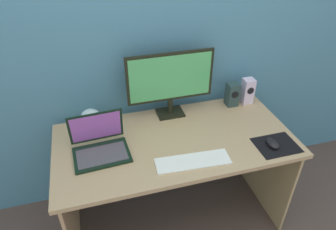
{
  "coord_description": "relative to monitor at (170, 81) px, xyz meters",
  "views": [
    {
      "loc": [
        -0.44,
        -1.39,
        1.92
      ],
      "look_at": [
        -0.05,
        -0.02,
        0.93
      ],
      "focal_mm": 32.61,
      "sensor_mm": 36.0,
      "label": 1
    }
  ],
  "objects": [
    {
      "name": "mouse",
      "position": [
        0.49,
        -0.5,
        -0.24
      ],
      "size": [
        0.06,
        0.1,
        0.04
      ],
      "primitive_type": "ellipsoid",
      "rotation": [
        0.0,
        0.0,
        -0.02
      ],
      "color": "black",
      "rests_on": "mousepad"
    },
    {
      "name": "desk",
      "position": [
        -0.05,
        -0.27,
        -0.4
      ],
      "size": [
        1.46,
        0.72,
        0.73
      ],
      "color": "tan",
      "rests_on": "ground_plane"
    },
    {
      "name": "laptop",
      "position": [
        -0.5,
        -0.27,
        -0.21
      ],
      "size": [
        0.33,
        0.27,
        0.23
      ],
      "color": "black",
      "rests_on": "desk"
    },
    {
      "name": "keyboard_external",
      "position": [
        -0.01,
        -0.5,
        -0.25
      ],
      "size": [
        0.43,
        0.15,
        0.01
      ],
      "primitive_type": "cube",
      "rotation": [
        0.0,
        0.0,
        -0.07
      ],
      "color": "white",
      "rests_on": "desk"
    },
    {
      "name": "mousepad",
      "position": [
        0.52,
        -0.5,
        -0.26
      ],
      "size": [
        0.25,
        0.2,
        0.0
      ],
      "primitive_type": "cube",
      "color": "black",
      "rests_on": "desk"
    },
    {
      "name": "wall_back",
      "position": [
        -0.05,
        0.15,
        0.27
      ],
      "size": [
        6.0,
        0.04,
        2.5
      ],
      "primitive_type": "cube",
      "color": "teal",
      "rests_on": "ground_plane"
    },
    {
      "name": "ground_plane",
      "position": [
        -0.05,
        -0.27,
        -0.98
      ],
      "size": [
        8.0,
        8.0,
        0.0
      ],
      "primitive_type": "plane",
      "color": "#4F3F39"
    },
    {
      "name": "monitor",
      "position": [
        0.0,
        0.0,
        0.0
      ],
      "size": [
        0.57,
        0.14,
        0.45
      ],
      "color": "black",
      "rests_on": "desk"
    },
    {
      "name": "fishbowl",
      "position": [
        -0.53,
        -0.02,
        -0.19
      ],
      "size": [
        0.14,
        0.14,
        0.14
      ],
      "primitive_type": "sphere",
      "color": "silver",
      "rests_on": "desk"
    },
    {
      "name": "speaker_near_monitor",
      "position": [
        0.45,
        -0.01,
        -0.17
      ],
      "size": [
        0.08,
        0.08,
        0.17
      ],
      "color": "#29403F",
      "rests_on": "desk"
    },
    {
      "name": "speaker_right",
      "position": [
        0.57,
        -0.01,
        -0.16
      ],
      "size": [
        0.08,
        0.08,
        0.19
      ],
      "color": "silver",
      "rests_on": "desk"
    }
  ]
}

